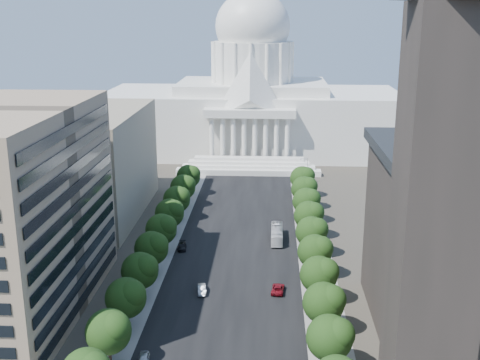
% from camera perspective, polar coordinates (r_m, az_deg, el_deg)
% --- Properties ---
extents(road_asphalt, '(30.00, 260.00, 0.01)m').
position_cam_1_polar(road_asphalt, '(163.04, -0.02, -4.64)').
color(road_asphalt, black).
rests_on(road_asphalt, ground).
extents(sidewalk_left, '(8.00, 260.00, 0.02)m').
position_cam_1_polar(sidewalk_left, '(165.09, -6.64, -4.49)').
color(sidewalk_left, gray).
rests_on(sidewalk_left, ground).
extents(sidewalk_right, '(8.00, 260.00, 0.02)m').
position_cam_1_polar(sidewalk_right, '(163.18, 6.68, -4.74)').
color(sidewalk_right, gray).
rests_on(sidewalk_right, ground).
extents(capitol, '(120.00, 56.00, 73.00)m').
position_cam_1_polar(capitol, '(250.38, 1.16, 7.27)').
color(capitol, white).
rests_on(capitol, ground).
extents(office_block_left_far, '(38.00, 52.00, 30.00)m').
position_cam_1_polar(office_block_left_far, '(177.08, -15.55, 1.50)').
color(office_block_left_far, gray).
rests_on(office_block_left_far, ground).
extents(tree_l_b, '(7.79, 7.60, 9.97)m').
position_cam_1_polar(tree_l_b, '(103.28, -12.22, -13.78)').
color(tree_l_b, '#33261C').
rests_on(tree_l_b, ground).
extents(tree_l_c, '(7.79, 7.60, 9.97)m').
position_cam_1_polar(tree_l_c, '(113.52, -10.64, -10.85)').
color(tree_l_c, '#33261C').
rests_on(tree_l_c, ground).
extents(tree_l_d, '(7.79, 7.60, 9.97)m').
position_cam_1_polar(tree_l_d, '(124.07, -9.35, -8.40)').
color(tree_l_d, '#33261C').
rests_on(tree_l_d, ground).
extents(tree_l_e, '(7.79, 7.60, 9.97)m').
position_cam_1_polar(tree_l_e, '(134.86, -8.28, -6.34)').
color(tree_l_e, '#33261C').
rests_on(tree_l_e, ground).
extents(tree_l_f, '(7.79, 7.60, 9.97)m').
position_cam_1_polar(tree_l_f, '(145.85, -7.37, -4.58)').
color(tree_l_f, '#33261C').
rests_on(tree_l_f, ground).
extents(tree_l_g, '(7.79, 7.60, 9.97)m').
position_cam_1_polar(tree_l_g, '(156.98, -6.60, -3.07)').
color(tree_l_g, '#33261C').
rests_on(tree_l_g, ground).
extents(tree_l_h, '(7.79, 7.60, 9.97)m').
position_cam_1_polar(tree_l_h, '(168.23, -5.93, -1.76)').
color(tree_l_h, '#33261C').
rests_on(tree_l_h, ground).
extents(tree_l_i, '(7.79, 7.60, 9.97)m').
position_cam_1_polar(tree_l_i, '(179.58, -5.34, -0.61)').
color(tree_l_i, '#33261C').
rests_on(tree_l_i, ground).
extents(tree_l_j, '(7.79, 7.60, 9.97)m').
position_cam_1_polar(tree_l_j, '(191.01, -4.83, 0.40)').
color(tree_l_j, '#33261C').
rests_on(tree_l_j, ground).
extents(tree_r_b, '(7.79, 7.60, 9.97)m').
position_cam_1_polar(tree_r_b, '(100.48, 8.70, -14.48)').
color(tree_r_b, '#33261C').
rests_on(tree_r_b, ground).
extents(tree_r_c, '(7.79, 7.60, 9.97)m').
position_cam_1_polar(tree_r_c, '(110.98, 8.11, -11.38)').
color(tree_r_c, '#33261C').
rests_on(tree_r_c, ground).
extents(tree_r_d, '(7.79, 7.60, 9.97)m').
position_cam_1_polar(tree_r_d, '(121.75, 7.64, -8.81)').
color(tree_r_d, '#33261C').
rests_on(tree_r_d, ground).
extents(tree_r_e, '(7.79, 7.60, 9.97)m').
position_cam_1_polar(tree_r_e, '(132.73, 7.25, -6.67)').
color(tree_r_e, '#33261C').
rests_on(tree_r_e, ground).
extents(tree_r_f, '(7.79, 7.60, 9.97)m').
position_cam_1_polar(tree_r_f, '(143.88, 6.93, -4.85)').
color(tree_r_f, '#33261C').
rests_on(tree_r_f, ground).
extents(tree_r_g, '(7.79, 7.60, 9.97)m').
position_cam_1_polar(tree_r_g, '(155.15, 6.65, -3.30)').
color(tree_r_g, '#33261C').
rests_on(tree_r_g, ground).
extents(tree_r_h, '(7.79, 7.60, 9.97)m').
position_cam_1_polar(tree_r_h, '(166.53, 6.41, -1.96)').
color(tree_r_h, '#33261C').
rests_on(tree_r_h, ground).
extents(tree_r_i, '(7.79, 7.60, 9.97)m').
position_cam_1_polar(tree_r_i, '(177.98, 6.20, -0.79)').
color(tree_r_i, '#33261C').
rests_on(tree_r_i, ground).
extents(tree_r_j, '(7.79, 7.60, 9.97)m').
position_cam_1_polar(tree_r_j, '(189.51, 6.02, 0.24)').
color(tree_r_j, '#33261C').
rests_on(tree_r_j, ground).
extents(streetlight_b, '(2.61, 0.44, 9.00)m').
position_cam_1_polar(streetlight_b, '(110.71, 8.96, -11.85)').
color(streetlight_b, gray).
rests_on(streetlight_b, ground).
extents(streetlight_c, '(2.61, 0.44, 9.00)m').
position_cam_1_polar(streetlight_c, '(133.28, 7.91, -6.89)').
color(streetlight_c, gray).
rests_on(streetlight_c, ground).
extents(streetlight_d, '(2.61, 0.44, 9.00)m').
position_cam_1_polar(streetlight_d, '(156.59, 7.19, -3.38)').
color(streetlight_d, gray).
rests_on(streetlight_d, ground).
extents(streetlight_e, '(2.61, 0.44, 9.00)m').
position_cam_1_polar(streetlight_e, '(180.36, 6.66, -0.79)').
color(streetlight_e, gray).
rests_on(streetlight_e, ground).
extents(streetlight_f, '(2.61, 0.44, 9.00)m').
position_cam_1_polar(streetlight_f, '(204.42, 6.25, 1.20)').
color(streetlight_f, gray).
rests_on(streetlight_f, ground).
extents(car_silver, '(2.25, 4.87, 1.55)m').
position_cam_1_polar(car_silver, '(127.56, -3.64, -10.33)').
color(car_silver, '#ABACB2').
rests_on(car_silver, ground).
extents(car_red, '(3.07, 5.72, 1.53)m').
position_cam_1_polar(car_red, '(127.93, 3.61, -10.25)').
color(car_red, maroon).
rests_on(car_red, ground).
extents(car_dark_b, '(2.48, 5.12, 1.44)m').
position_cam_1_polar(car_dark_b, '(149.95, -5.52, -6.29)').
color(car_dark_b, black).
rests_on(car_dark_b, ground).
extents(car_parked, '(2.42, 4.82, 1.58)m').
position_cam_1_polar(car_parked, '(105.58, -9.12, -16.48)').
color(car_parked, '#9FA0A6').
rests_on(car_parked, ground).
extents(city_bus, '(2.95, 12.34, 3.43)m').
position_cam_1_polar(city_bus, '(154.75, 3.52, -5.13)').
color(city_bus, silver).
rests_on(city_bus, ground).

